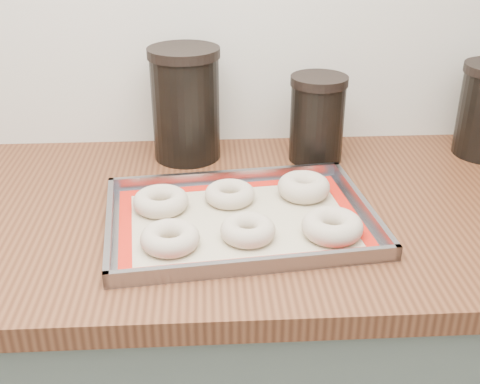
{
  "coord_description": "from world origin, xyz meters",
  "views": [
    {
      "loc": [
        -0.29,
        0.69,
        1.43
      ],
      "look_at": [
        -0.24,
        1.61,
        0.96
      ],
      "focal_mm": 45.0,
      "sensor_mm": 36.0,
      "label": 1
    }
  ],
  "objects": [
    {
      "name": "canister_mid",
      "position": [
        -0.06,
        1.88,
        0.99
      ],
      "size": [
        0.12,
        0.12,
        0.18
      ],
      "color": "black",
      "rests_on": "countertop"
    },
    {
      "name": "bagel_front_left",
      "position": [
        -0.36,
        1.52,
        0.92
      ],
      "size": [
        0.13,
        0.13,
        0.03
      ],
      "primitive_type": "torus",
      "rotation": [
        0.0,
        0.0,
        0.37
      ],
      "color": "beige",
      "rests_on": "baking_mat"
    },
    {
      "name": "baking_mat",
      "position": [
        -0.24,
        1.61,
        0.9
      ],
      "size": [
        0.45,
        0.33,
        0.0
      ],
      "rotation": [
        0.0,
        0.0,
        0.11
      ],
      "color": "#C6B793",
      "rests_on": "baking_tray"
    },
    {
      "name": "bagel_front_mid",
      "position": [
        -0.23,
        1.54,
        0.92
      ],
      "size": [
        0.09,
        0.09,
        0.03
      ],
      "primitive_type": "torus",
      "rotation": [
        0.0,
        0.0,
        0.03
      ],
      "color": "beige",
      "rests_on": "baking_mat"
    },
    {
      "name": "baking_tray",
      "position": [
        -0.24,
        1.61,
        0.91
      ],
      "size": [
        0.49,
        0.38,
        0.03
      ],
      "rotation": [
        0.0,
        0.0,
        0.11
      ],
      "color": "gray",
      "rests_on": "countertop"
    },
    {
      "name": "countertop",
      "position": [
        0.0,
        1.68,
        0.88
      ],
      "size": [
        3.06,
        0.68,
        0.04
      ],
      "primitive_type": "cube",
      "color": "brown",
      "rests_on": "cabinet"
    },
    {
      "name": "bagel_back_mid",
      "position": [
        -0.25,
        1.68,
        0.92
      ],
      "size": [
        0.11,
        0.11,
        0.03
      ],
      "primitive_type": "torus",
      "rotation": [
        0.0,
        0.0,
        -0.18
      ],
      "color": "beige",
      "rests_on": "baking_mat"
    },
    {
      "name": "bagel_front_right",
      "position": [
        -0.09,
        1.54,
        0.92
      ],
      "size": [
        0.11,
        0.11,
        0.04
      ],
      "primitive_type": "torus",
      "rotation": [
        0.0,
        0.0,
        -0.11
      ],
      "color": "beige",
      "rests_on": "baking_mat"
    },
    {
      "name": "canister_left",
      "position": [
        -0.34,
        1.91,
        1.02
      ],
      "size": [
        0.15,
        0.15,
        0.24
      ],
      "color": "black",
      "rests_on": "countertop"
    },
    {
      "name": "bagel_back_right",
      "position": [
        -0.11,
        1.69,
        0.92
      ],
      "size": [
        0.11,
        0.11,
        0.04
      ],
      "primitive_type": "torus",
      "rotation": [
        0.0,
        0.0,
        -0.13
      ],
      "color": "beige",
      "rests_on": "baking_mat"
    },
    {
      "name": "bagel_back_left",
      "position": [
        -0.38,
        1.65,
        0.92
      ],
      "size": [
        0.12,
        0.12,
        0.03
      ],
      "primitive_type": "torus",
      "rotation": [
        0.0,
        0.0,
        0.21
      ],
      "color": "beige",
      "rests_on": "baking_mat"
    }
  ]
}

